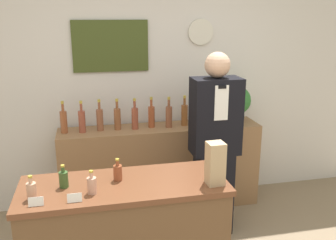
{
  "coord_description": "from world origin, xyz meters",
  "views": [
    {
      "loc": [
        -0.65,
        -1.91,
        2.03
      ],
      "look_at": [
        0.01,
        1.1,
        1.16
      ],
      "focal_mm": 40.0,
      "sensor_mm": 36.0,
      "label": 1
    }
  ],
  "objects_px": {
    "shopkeeper": "(215,147)",
    "tape_dispenser": "(219,181)",
    "paper_bag": "(215,164)",
    "potted_plant": "(237,102)"
  },
  "relations": [
    {
      "from": "potted_plant",
      "to": "paper_bag",
      "type": "distance_m",
      "value": 1.59
    },
    {
      "from": "shopkeeper",
      "to": "tape_dispenser",
      "type": "relative_size",
      "value": 19.13
    },
    {
      "from": "tape_dispenser",
      "to": "shopkeeper",
      "type": "bearing_deg",
      "value": 72.29
    },
    {
      "from": "shopkeeper",
      "to": "paper_bag",
      "type": "xyz_separation_m",
      "value": [
        -0.3,
        -0.84,
        0.2
      ]
    },
    {
      "from": "paper_bag",
      "to": "potted_plant",
      "type": "bearing_deg",
      "value": 62.5
    },
    {
      "from": "shopkeeper",
      "to": "paper_bag",
      "type": "bearing_deg",
      "value": -109.41
    },
    {
      "from": "potted_plant",
      "to": "paper_bag",
      "type": "relative_size",
      "value": 1.33
    },
    {
      "from": "shopkeeper",
      "to": "potted_plant",
      "type": "height_order",
      "value": "shopkeeper"
    },
    {
      "from": "shopkeeper",
      "to": "tape_dispenser",
      "type": "distance_m",
      "value": 0.9
    },
    {
      "from": "tape_dispenser",
      "to": "potted_plant",
      "type": "bearing_deg",
      "value": 63.47
    }
  ]
}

